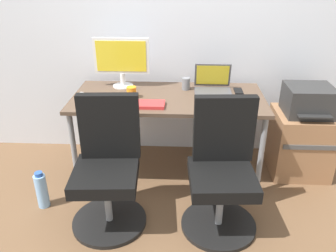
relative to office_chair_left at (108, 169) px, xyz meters
name	(u,v)px	position (x,y,z in m)	size (l,w,h in m)	color
ground_plane	(168,169)	(0.39, 0.67, -0.42)	(5.28, 5.28, 0.00)	brown
back_wall	(171,16)	(0.39, 1.11, 0.88)	(4.40, 0.04, 2.60)	silver
desk	(168,103)	(0.39, 0.67, 0.24)	(1.59, 0.73, 0.72)	brown
office_chair_left	(108,169)	(0.00, 0.00, 0.00)	(0.54, 0.54, 0.94)	black
office_chair_right	(222,172)	(0.80, 0.00, 0.00)	(0.54, 0.54, 0.94)	black
side_cabinet	(300,143)	(1.56, 0.71, -0.14)	(0.49, 0.48, 0.57)	#996B47
printer	(308,100)	(1.56, 0.71, 0.27)	(0.38, 0.40, 0.24)	#2D2D2D
water_bottle_on_floor	(42,190)	(-0.56, 0.10, -0.28)	(0.09, 0.09, 0.31)	#8CBFF2
desktop_monitor	(122,59)	(-0.02, 0.89, 0.55)	(0.48, 0.18, 0.43)	silver
open_laptop	(213,85)	(0.77, 0.80, 0.35)	(0.31, 0.27, 0.23)	#4C4C51
keyboard_by_monitor	(107,108)	(-0.06, 0.38, 0.31)	(0.34, 0.12, 0.02)	silver
keyboard_by_laptop	(219,102)	(0.80, 0.53, 0.31)	(0.34, 0.12, 0.02)	#B7B7B7
mouse_by_monitor	(81,95)	(-0.33, 0.63, 0.31)	(0.06, 0.10, 0.03)	silver
mouse_by_laptop	(254,101)	(1.08, 0.56, 0.31)	(0.06, 0.10, 0.03)	#2D2D2D
coffee_mug	(132,92)	(0.09, 0.62, 0.34)	(0.08, 0.08, 0.09)	orange
pen_cup	(186,84)	(0.54, 0.84, 0.35)	(0.07, 0.07, 0.10)	slate
phone_near_laptop	(238,91)	(0.99, 0.81, 0.30)	(0.07, 0.14, 0.01)	black
notebook	(151,104)	(0.27, 0.45, 0.31)	(0.21, 0.15, 0.03)	red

